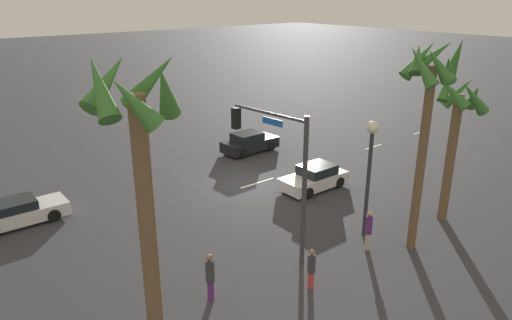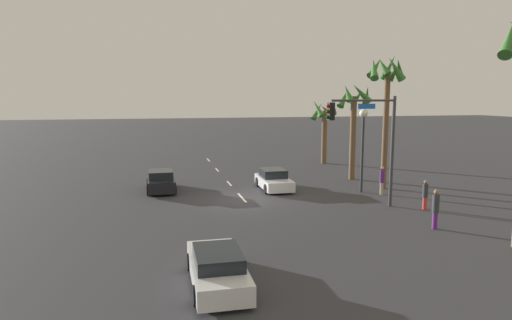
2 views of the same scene
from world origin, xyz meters
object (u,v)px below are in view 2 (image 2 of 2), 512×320
Objects in this scene: pedestrian_0 at (382,179)px; pedestrian_1 at (435,208)px; traffic_signal at (372,134)px; pedestrian_2 at (425,194)px; palm_tree_2 at (324,119)px; streetlamp at (363,134)px; palm_tree_0 at (386,85)px; car_1 at (161,181)px; car_2 at (274,180)px; car_0 at (217,268)px; palm_tree_1 at (355,111)px.

pedestrian_1 is at bearing -10.06° from pedestrian_0.
traffic_signal is 5.55m from pedestrian_1.
palm_tree_2 is (-17.70, 0.98, 3.41)m from pedestrian_2.
streetlamp is 3.86m from palm_tree_0.
traffic_signal reaches higher than car_1.
car_1 is 2.13× the size of pedestrian_1.
palm_tree_0 reaches higher than traffic_signal.
pedestrian_2 reaches higher than car_2.
car_1 is at bearing -123.19° from traffic_signal.
pedestrian_0 is at bearing -173.43° from pedestrian_2.
streetlamp is 12.94m from palm_tree_2.
car_0 is 11.78m from pedestrian_1.
pedestrian_2 is 18.05m from palm_tree_2.
car_1 is (-15.78, -1.58, 0.06)m from car_0.
palm_tree_0 is (-4.89, 3.54, 2.85)m from traffic_signal.
traffic_signal reaches higher than pedestrian_0.
streetlamp is at bearing 177.50° from pedestrian_1.
traffic_signal reaches higher than car_2.
pedestrian_2 is 10.32m from palm_tree_1.
streetlamp is at bearing 159.22° from traffic_signal.
palm_tree_0 is (-9.24, 2.36, 6.09)m from pedestrian_1.
pedestrian_1 is at bearing -7.47° from palm_tree_2.
palm_tree_1 is (-9.33, 0.05, 4.41)m from pedestrian_2.
palm_tree_0 reaches higher than palm_tree_2.
car_2 is 2.12× the size of pedestrian_1.
palm_tree_2 reaches higher than pedestrian_2.
pedestrian_0 is 0.97× the size of pedestrian_1.
car_0 is at bearing -28.99° from palm_tree_2.
palm_tree_0 reaches higher than pedestrian_2.
car_2 is at bearing -100.91° from palm_tree_0.
streetlamp is (-4.07, 1.55, -0.35)m from traffic_signal.
palm_tree_0 is at bearing 8.49° from palm_tree_1.
pedestrian_2 is 0.27× the size of palm_tree_2.
car_1 is at bearing -86.45° from palm_tree_1.
palm_tree_1 is (-16.68, 12.94, 4.70)m from car_0.
car_0 is 2.71× the size of pedestrian_2.
car_2 is 2.45× the size of pedestrian_2.
palm_tree_0 is 1.25× the size of palm_tree_1.
pedestrian_2 is (-3.44, 1.79, -0.15)m from pedestrian_1.
palm_tree_0 is at bearing 174.30° from pedestrian_2.
streetlamp is 0.89× the size of palm_tree_2.
streetlamp is (3.45, 13.05, 3.27)m from car_1.
pedestrian_1 is (10.67, 5.09, 0.41)m from car_2.
palm_tree_2 is (-11.89, 0.41, -2.83)m from palm_tree_0.
traffic_signal is at bearing 56.81° from car_1.
car_0 is 17.16m from streetlamp.
pedestrian_0 reaches higher than car_0.
car_1 is at bearing -98.94° from car_2.
palm_tree_0 is 1.49× the size of palm_tree_2.
car_0 is 15.86m from car_1.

